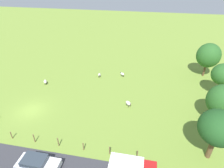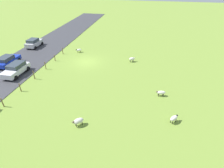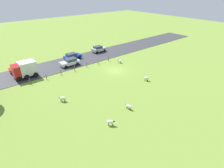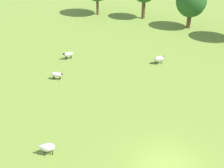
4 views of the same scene
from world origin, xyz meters
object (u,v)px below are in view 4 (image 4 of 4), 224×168
Objects in this scene: sheep_2 at (159,59)px; sheep_4 at (48,147)px; sheep_1 at (57,75)px; tree_0 at (191,1)px; sheep_3 at (68,54)px.

sheep_4 is at bearing -102.91° from sheep_2.
sheep_1 is 10.07m from sheep_4.
sheep_2 is 12.57m from tree_0.
tree_0 is at bearing 63.96° from sheep_1.
tree_0 is (4.71, 27.78, 3.06)m from sheep_4.
sheep_3 is (-9.15, -2.27, -0.00)m from sheep_2.
sheep_2 is 0.20× the size of tree_0.
sheep_4 is (5.57, -13.37, -0.02)m from sheep_3.
sheep_2 is at bearing 39.41° from sheep_1.
sheep_2 is 16.04m from sheep_4.
sheep_2 is (8.04, 6.61, 0.05)m from sheep_1.
sheep_3 is 0.96× the size of sheep_4.
sheep_2 reaches higher than sheep_3.
sheep_1 is 21.10m from tree_0.
sheep_1 is 1.06× the size of sheep_2.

